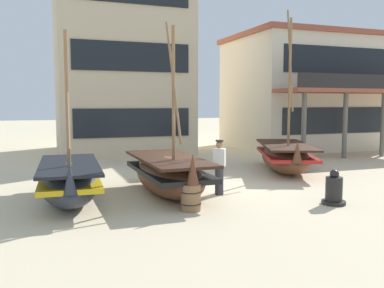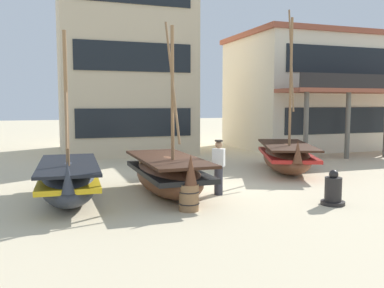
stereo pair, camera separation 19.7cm
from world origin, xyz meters
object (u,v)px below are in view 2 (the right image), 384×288
object	(u,v)px
fishing_boat_far_right	(168,174)
harbor_building_main	(123,63)
harbor_building_annex	(307,92)
fishing_boat_near_left	(286,156)
capstan_winch	(333,191)
wooden_barrel	(189,197)
fisherman_by_hull	(219,168)
fishing_boat_centre_large	(69,180)

from	to	relation	value
fishing_boat_far_right	harbor_building_main	xyz separation A→B (m)	(0.76, 12.10, 4.45)
fishing_boat_far_right	harbor_building_annex	xyz separation A→B (m)	(12.05, 10.27, 2.84)
fishing_boat_near_left	harbor_building_annex	size ratio (longest dim) A/B	0.70
capstan_winch	wooden_barrel	size ratio (longest dim) A/B	1.39
fisherman_by_hull	wooden_barrel	world-z (taller)	fisherman_by_hull
capstan_winch	harbor_building_main	size ratio (longest dim) A/B	0.10
fisherman_by_hull	harbor_building_annex	distance (m)	15.33
wooden_barrel	harbor_building_main	size ratio (longest dim) A/B	0.07
fishing_boat_centre_large	fishing_boat_near_left	bearing A→B (deg)	15.50
wooden_barrel	fisherman_by_hull	bearing A→B (deg)	45.49
capstan_winch	wooden_barrel	xyz separation A→B (m)	(-3.96, 0.70, -0.03)
wooden_barrel	harbor_building_annex	world-z (taller)	harbor_building_annex
fishing_boat_far_right	capstan_winch	xyz separation A→B (m)	(3.96, -2.69, -0.26)
harbor_building_main	harbor_building_annex	bearing A→B (deg)	-9.20
fisherman_by_hull	harbor_building_main	xyz separation A→B (m)	(-0.71, 12.60, 4.26)
fishing_boat_centre_large	harbor_building_main	xyz separation A→B (m)	(3.65, 12.03, 4.48)
fishing_boat_near_left	harbor_building_main	world-z (taller)	harbor_building_main
fishing_boat_far_right	fisherman_by_hull	xyz separation A→B (m)	(1.47, -0.50, 0.19)
fishing_boat_far_right	wooden_barrel	bearing A→B (deg)	-89.89
harbor_building_annex	wooden_barrel	bearing A→B (deg)	-134.48
fisherman_by_hull	capstan_winch	xyz separation A→B (m)	(2.50, -2.19, -0.45)
fishing_boat_near_left	wooden_barrel	world-z (taller)	fishing_boat_near_left
fisherman_by_hull	harbor_building_main	size ratio (longest dim) A/B	0.17
wooden_barrel	fishing_boat_centre_large	bearing A→B (deg)	144.54
fishing_boat_near_left	fishing_boat_far_right	size ratio (longest dim) A/B	1.25
fishing_boat_centre_large	capstan_winch	size ratio (longest dim) A/B	4.84
fisherman_by_hull	capstan_winch	distance (m)	3.35
fisherman_by_hull	harbor_building_annex	xyz separation A→B (m)	(10.58, 10.77, 2.65)
fishing_boat_near_left	harbor_building_main	distance (m)	11.72
capstan_winch	wooden_barrel	world-z (taller)	capstan_winch
fishing_boat_far_right	wooden_barrel	distance (m)	2.01
fishing_boat_near_left	harbor_building_main	size ratio (longest dim) A/B	0.64
fishing_boat_near_left	wooden_barrel	distance (m)	7.25
wooden_barrel	fishing_boat_far_right	bearing A→B (deg)	90.11
fisherman_by_hull	fishing_boat_centre_large	bearing A→B (deg)	172.49
fishing_boat_far_right	fisherman_by_hull	size ratio (longest dim) A/B	3.08
fisherman_by_hull	fishing_boat_far_right	bearing A→B (deg)	161.13
fishing_boat_far_right	harbor_building_annex	size ratio (longest dim) A/B	0.56
fishing_boat_centre_large	harbor_building_main	world-z (taller)	harbor_building_main
fishing_boat_near_left	harbor_building_annex	world-z (taller)	harbor_building_annex
fishing_boat_near_left	harbor_building_annex	bearing A→B (deg)	50.99
fishing_boat_far_right	harbor_building_main	world-z (taller)	harbor_building_main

